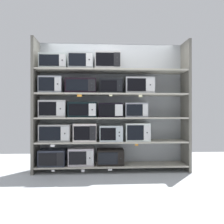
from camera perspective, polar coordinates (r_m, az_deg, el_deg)
The scene contains 35 objects.
ground at distance 3.63m, azimuth 0.95°, elevation -18.31°, with size 6.84×6.00×0.02m, color #B2B7BC.
back_panel at distance 4.70m, azimuth -0.17°, elevation 1.46°, with size 3.04×0.04×2.51m, color #9EA3A8.
upright_left at distance 4.60m, azimuth -18.32°, elevation 1.50°, with size 0.05×0.46×2.51m, color #68645B.
upright_right at distance 4.76m, azimuth 17.69°, elevation 1.45°, with size 0.05×0.46×2.51m, color #68645B.
shelf_0 at distance 4.56m, azimuth 0.00°, elevation -12.90°, with size 2.84×0.46×0.03m, color #ADA899.
microwave_0 at distance 4.60m, azimuth -14.30°, elevation -10.71°, with size 0.48×0.41×0.30m.
microwave_1 at distance 4.53m, azimuth -7.50°, elevation -10.74°, with size 0.47×0.37×0.32m.
microwave_2 at distance 4.52m, azimuth -0.43°, elevation -10.93°, with size 0.51×0.35×0.29m.
price_tag_0 at distance 4.41m, azimuth -14.29°, elevation -13.82°, with size 0.05×0.00×0.03m, color white.
price_tag_1 at distance 4.35m, azimuth -7.14°, elevation -14.13°, with size 0.06×0.00×0.05m, color white.
price_tag_2 at distance 4.34m, azimuth -0.49°, elevation -14.04°, with size 0.08×0.00×0.03m, color white.
shelf_1 at distance 4.48m, azimuth 0.00°, elevation -7.26°, with size 2.84×0.46×0.03m, color #ADA899.
microwave_3 at distance 4.53m, azimuth -13.71°, elevation -4.98°, with size 0.57×0.35×0.32m.
microwave_4 at distance 4.46m, azimuth -6.60°, elevation -4.96°, with size 0.43×0.43×0.33m.
microwave_5 at distance 4.46m, azimuth -0.31°, elevation -5.21°, with size 0.43×0.44×0.29m.
microwave_6 at distance 4.51m, azimuth 6.11°, elevation -4.87°, with size 0.46×0.41×0.34m.
price_tag_3 at distance 4.33m, azimuth -14.40°, elevation -8.04°, with size 0.08×0.00×0.04m, color white.
price_tag_4 at distance 4.31m, azimuth 6.08°, elevation -8.04°, with size 0.06×0.00×0.03m, color orange.
shelf_2 at distance 4.45m, azimuth 0.00°, elevation -1.48°, with size 2.84×0.46×0.03m, color #ADA899.
microwave_7 at distance 4.52m, azimuth -14.21°, elevation 0.76°, with size 0.49×0.36×0.32m.
microwave_8 at distance 4.45m, azimuth -7.20°, elevation 0.53°, with size 0.52×0.42×0.28m.
microwave_9 at distance 4.44m, azimuth -0.35°, elevation 0.44°, with size 0.45×0.36×0.27m.
microwave_10 at distance 4.49m, azimuth 5.80°, elevation 0.46°, with size 0.43×0.35×0.27m.
shelf_3 at distance 4.46m, azimuth 0.00°, elevation 4.33°, with size 2.84×0.46×0.03m, color #ADA899.
microwave_11 at distance 4.56m, azimuth -14.64°, elevation 6.38°, with size 0.42×0.39×0.31m.
microwave_12 at distance 4.48m, azimuth -7.56°, elevation 6.26°, with size 0.56×0.44×0.27m.
microwave_13 at distance 4.47m, azimuth -0.35°, elevation 6.25°, with size 0.43×0.38×0.27m.
microwave_14 at distance 4.54m, azimuth 6.65°, elevation 6.39°, with size 0.55×0.37×0.31m.
price_tag_5 at distance 4.24m, azimuth -7.98°, elevation 4.01°, with size 0.09×0.00×0.04m, color orange.
price_tag_6 at distance 4.23m, azimuth -0.29°, elevation 4.10°, with size 0.06×0.00×0.03m, color beige.
price_tag_7 at distance 4.29m, azimuth 7.02°, elevation 3.95°, with size 0.07×0.00×0.04m, color beige.
shelf_4 at distance 4.52m, azimuth 0.00°, elevation 10.04°, with size 2.84×0.46×0.03m, color #ADA899.
microwave_15 at distance 4.62m, azimuth -14.12°, elevation 11.80°, with size 0.51×0.34×0.28m.
microwave_16 at distance 4.55m, azimuth -7.59°, elevation 12.06°, with size 0.46×0.43×0.30m.
microwave_17 at distance 4.55m, azimuth -1.13°, elevation 12.23°, with size 0.48×0.43×0.32m.
Camera 1 is at (-0.25, -4.44, 1.12)m, focal length 37.22 mm.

